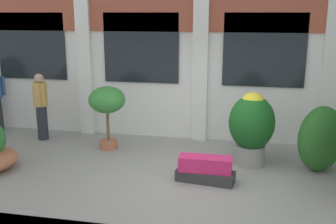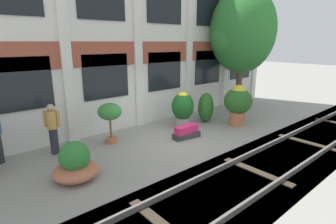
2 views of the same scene
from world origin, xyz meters
name	(u,v)px [view 2 (image 2 of 2)]	position (x,y,z in m)	size (l,w,h in m)	color
ground_plane	(181,141)	(0.00, 0.00, 0.00)	(80.00, 80.00, 0.00)	gray
apartment_facade	(133,27)	(0.00, 2.90, 4.10)	(18.03, 0.64, 8.25)	silver
rail_tracks	(256,177)	(0.00, -3.10, -0.13)	(25.67, 2.80, 0.43)	#423F3A
broadleaf_tree	(242,33)	(5.52, 1.43, 3.98)	(3.42, 3.25, 6.17)	brown
potted_plant_terracotta_small	(110,114)	(-1.99, 1.53, 1.09)	(0.84, 0.84, 1.48)	#B76647
potted_plant_square_trough	(186,132)	(0.42, 0.13, 0.23)	(1.13, 0.52, 0.49)	#333333
potted_plant_stone_basin	(183,107)	(1.25, 1.21, 0.86)	(0.94, 0.94, 1.54)	gray
potted_plant_glazed_jar	(238,102)	(3.26, -0.13, 1.02)	(1.20, 1.20, 1.77)	#B76647
potted_plant_wide_bowl	(75,164)	(-3.97, -0.17, 0.41)	(1.19, 1.19, 1.04)	#B76647
resident_watching_tracks	(53,127)	(-3.85, 1.89, 0.89)	(0.41, 0.39, 1.66)	#282833
topiary_hedge	(206,107)	(2.61, 1.11, 0.67)	(1.01, 0.70, 1.33)	#286023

